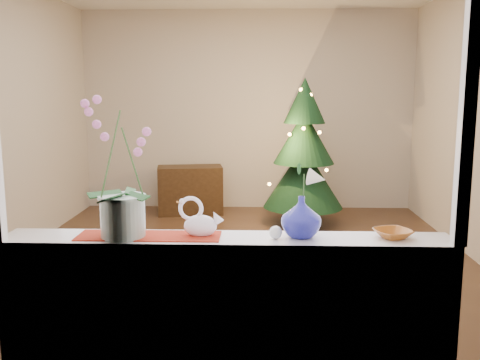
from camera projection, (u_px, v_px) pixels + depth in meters
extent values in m
plane|color=#392217|center=(242.00, 263.00, 5.09)|extent=(5.00, 5.00, 0.00)
cube|color=beige|center=(248.00, 111.00, 7.33)|extent=(4.50, 0.10, 2.70)
cube|color=beige|center=(224.00, 153.00, 2.41)|extent=(4.50, 0.10, 2.70)
cube|color=beige|center=(0.00, 121.00, 4.95)|extent=(0.10, 5.00, 2.70)
cube|color=white|center=(226.00, 338.00, 2.60)|extent=(2.20, 0.08, 0.88)
cube|color=white|center=(226.00, 241.00, 2.61)|extent=(2.20, 0.26, 0.04)
cube|color=maroon|center=(149.00, 236.00, 2.62)|extent=(0.70, 0.20, 0.01)
imported|color=navy|center=(301.00, 214.00, 2.59)|extent=(0.26, 0.26, 0.23)
sphere|color=silver|center=(276.00, 232.00, 2.57)|extent=(0.07, 0.07, 0.06)
imported|color=#964F19|center=(393.00, 234.00, 2.59)|extent=(0.19, 0.19, 0.04)
cube|color=black|center=(190.00, 190.00, 7.12)|extent=(0.90, 0.56, 0.63)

